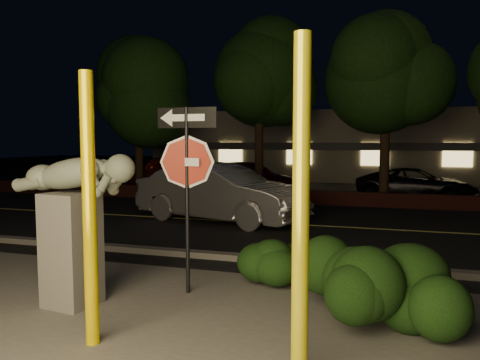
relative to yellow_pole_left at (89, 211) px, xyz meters
name	(u,v)px	position (x,y,z in m)	size (l,w,h in m)	color
ground	(306,209)	(0.65, 11.20, -1.55)	(90.00, 90.00, 0.00)	black
patio	(152,344)	(0.65, 0.20, -1.54)	(14.00, 6.00, 0.02)	#4C4944
road	(289,224)	(0.65, 8.20, -1.55)	(80.00, 8.00, 0.01)	black
lane_marking	(289,224)	(0.65, 8.20, -1.53)	(80.00, 0.12, 0.01)	#CEC952
curb	(247,258)	(0.65, 4.10, -1.49)	(80.00, 0.25, 0.12)	#4C4944
brick_wall	(312,198)	(0.65, 12.50, -1.30)	(40.00, 0.35, 0.50)	#441A15
parking_lot	(329,189)	(0.65, 18.20, -1.55)	(40.00, 12.00, 0.01)	black
building	(344,145)	(0.65, 26.19, 0.45)	(22.00, 10.20, 4.00)	#726E5B
tree_far_a	(138,72)	(-7.35, 14.20, 3.79)	(4.60, 4.60, 7.43)	black
tree_far_b	(259,49)	(-1.85, 14.40, 4.50)	(5.20, 5.20, 8.41)	black
tree_far_c	(387,50)	(3.15, 14.00, 4.11)	(4.80, 4.80, 7.84)	black
yellow_pole_left	(89,211)	(0.00, 0.00, 0.00)	(0.16, 0.16, 3.10)	#D6B800
yellow_pole_right	(301,210)	(2.39, -0.04, 0.12)	(0.17, 0.17, 3.35)	yellow
signpost	(187,162)	(0.33, 1.97, 0.46)	(0.96, 0.09, 2.83)	black
sculpture	(73,213)	(-0.98, 1.00, -0.22)	(2.03, 0.77, 2.16)	#4C4944
hedge_center	(288,258)	(1.70, 2.84, -1.10)	(1.74, 0.81, 0.91)	black
hedge_right	(372,273)	(3.03, 1.82, -0.95)	(1.84, 0.99, 1.21)	black
hedge_far_right	(399,294)	(3.34, 1.11, -0.98)	(1.64, 1.03, 1.14)	black
silver_sedan	(220,193)	(-1.32, 8.09, -0.72)	(1.76, 5.06, 1.67)	silver
parked_car_red	(181,172)	(-5.95, 15.54, -0.72)	(1.97, 4.89, 1.67)	#651907
parked_car_darkred	(249,178)	(-2.53, 15.21, -0.87)	(1.92, 4.71, 1.37)	#460A13
parked_car_dark	(416,184)	(4.34, 14.92, -0.93)	(2.07, 4.48, 1.25)	black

